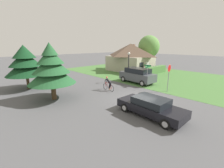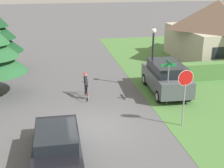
{
  "view_description": "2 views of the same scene",
  "coord_description": "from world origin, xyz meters",
  "px_view_note": "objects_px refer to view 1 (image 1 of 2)",
  "views": [
    {
      "loc": [
        -10.43,
        -7.6,
        4.82
      ],
      "look_at": [
        -1.34,
        2.0,
        1.37
      ],
      "focal_mm": 24.0,
      "sensor_mm": 36.0,
      "label": 1
    },
    {
      "loc": [
        -1.72,
        -13.62,
        7.14
      ],
      "look_at": [
        1.04,
        0.67,
        1.99
      ],
      "focal_mm": 50.0,
      "sensor_mm": 36.0,
      "label": 2
    }
  ],
  "objects_px": {
    "conifer_tall_far": "(25,62)",
    "sedan_left_lane": "(151,106)",
    "cottage_house": "(130,57)",
    "street_lamp": "(129,62)",
    "stop_sign": "(169,72)",
    "street_name_sign": "(147,72)",
    "conifer_tall_near": "(51,68)",
    "cyclist": "(108,84)",
    "parked_suv_right": "(137,75)",
    "deciduous_tree_right": "(149,47)"
  },
  "relations": [
    {
      "from": "stop_sign",
      "to": "deciduous_tree_right",
      "type": "xyz_separation_m",
      "value": [
        12.81,
        10.96,
        2.4
      ]
    },
    {
      "from": "cottage_house",
      "to": "cyclist",
      "type": "xyz_separation_m",
      "value": [
        -12.03,
        -6.99,
        -1.92
      ]
    },
    {
      "from": "sedan_left_lane",
      "to": "cyclist",
      "type": "distance_m",
      "value": 6.77
    },
    {
      "from": "stop_sign",
      "to": "conifer_tall_near",
      "type": "relative_size",
      "value": 0.57
    },
    {
      "from": "street_lamp",
      "to": "deciduous_tree_right",
      "type": "bearing_deg",
      "value": 22.86
    },
    {
      "from": "cottage_house",
      "to": "street_lamp",
      "type": "relative_size",
      "value": 2.06
    },
    {
      "from": "sedan_left_lane",
      "to": "conifer_tall_near",
      "type": "bearing_deg",
      "value": 24.87
    },
    {
      "from": "cyclist",
      "to": "conifer_tall_far",
      "type": "distance_m",
      "value": 9.4
    },
    {
      "from": "parked_suv_right",
      "to": "stop_sign",
      "type": "xyz_separation_m",
      "value": [
        -0.8,
        -4.6,
        1.07
      ]
    },
    {
      "from": "cottage_house",
      "to": "conifer_tall_near",
      "type": "relative_size",
      "value": 1.63
    },
    {
      "from": "cottage_house",
      "to": "parked_suv_right",
      "type": "relative_size",
      "value": 1.72
    },
    {
      "from": "stop_sign",
      "to": "conifer_tall_near",
      "type": "height_order",
      "value": "conifer_tall_near"
    },
    {
      "from": "parked_suv_right",
      "to": "street_lamp",
      "type": "height_order",
      "value": "street_lamp"
    },
    {
      "from": "stop_sign",
      "to": "street_lamp",
      "type": "relative_size",
      "value": 0.72
    },
    {
      "from": "cyclist",
      "to": "deciduous_tree_right",
      "type": "xyz_separation_m",
      "value": [
        17.08,
        6.32,
        3.75
      ]
    },
    {
      "from": "street_lamp",
      "to": "street_name_sign",
      "type": "bearing_deg",
      "value": -90.18
    },
    {
      "from": "street_lamp",
      "to": "conifer_tall_near",
      "type": "bearing_deg",
      "value": 177.64
    },
    {
      "from": "sedan_left_lane",
      "to": "stop_sign",
      "type": "height_order",
      "value": "stop_sign"
    },
    {
      "from": "cottage_house",
      "to": "cyclist",
      "type": "distance_m",
      "value": 14.05
    },
    {
      "from": "stop_sign",
      "to": "street_name_sign",
      "type": "xyz_separation_m",
      "value": [
        0.2,
        2.72,
        -0.28
      ]
    },
    {
      "from": "conifer_tall_far",
      "to": "sedan_left_lane",
      "type": "bearing_deg",
      "value": -72.31
    },
    {
      "from": "stop_sign",
      "to": "parked_suv_right",
      "type": "bearing_deg",
      "value": -103.28
    },
    {
      "from": "cyclist",
      "to": "deciduous_tree_right",
      "type": "bearing_deg",
      "value": -68.6
    },
    {
      "from": "stop_sign",
      "to": "sedan_left_lane",
      "type": "bearing_deg",
      "value": 13.29
    },
    {
      "from": "stop_sign",
      "to": "street_name_sign",
      "type": "distance_m",
      "value": 2.74
    },
    {
      "from": "parked_suv_right",
      "to": "street_lamp",
      "type": "relative_size",
      "value": 1.2
    },
    {
      "from": "parked_suv_right",
      "to": "stop_sign",
      "type": "distance_m",
      "value": 4.79
    },
    {
      "from": "street_name_sign",
      "to": "street_lamp",
      "type": "bearing_deg",
      "value": 89.82
    },
    {
      "from": "sedan_left_lane",
      "to": "street_name_sign",
      "type": "relative_size",
      "value": 1.84
    },
    {
      "from": "cottage_house",
      "to": "sedan_left_lane",
      "type": "relative_size",
      "value": 1.73
    },
    {
      "from": "cottage_house",
      "to": "street_lamp",
      "type": "distance_m",
      "value": 9.64
    },
    {
      "from": "cottage_house",
      "to": "deciduous_tree_right",
      "type": "distance_m",
      "value": 5.41
    },
    {
      "from": "cottage_house",
      "to": "conifer_tall_far",
      "type": "distance_m",
      "value": 18.17
    },
    {
      "from": "cottage_house",
      "to": "stop_sign",
      "type": "distance_m",
      "value": 14.0
    },
    {
      "from": "deciduous_tree_right",
      "to": "parked_suv_right",
      "type": "bearing_deg",
      "value": -152.12
    },
    {
      "from": "sedan_left_lane",
      "to": "parked_suv_right",
      "type": "xyz_separation_m",
      "value": [
        6.97,
        6.46,
        0.33
      ]
    },
    {
      "from": "stop_sign",
      "to": "conifer_tall_far",
      "type": "height_order",
      "value": "conifer_tall_far"
    },
    {
      "from": "street_lamp",
      "to": "stop_sign",
      "type": "bearing_deg",
      "value": -92.12
    },
    {
      "from": "sedan_left_lane",
      "to": "stop_sign",
      "type": "bearing_deg",
      "value": -72.47
    },
    {
      "from": "street_name_sign",
      "to": "conifer_tall_near",
      "type": "xyz_separation_m",
      "value": [
        -9.9,
        3.33,
        1.07
      ]
    },
    {
      "from": "street_lamp",
      "to": "conifer_tall_far",
      "type": "bearing_deg",
      "value": 151.5
    },
    {
      "from": "deciduous_tree_right",
      "to": "sedan_left_lane",
      "type": "bearing_deg",
      "value": -145.98
    },
    {
      "from": "cottage_house",
      "to": "street_name_sign",
      "type": "bearing_deg",
      "value": -132.56
    },
    {
      "from": "cottage_house",
      "to": "street_name_sign",
      "type": "xyz_separation_m",
      "value": [
        -7.57,
        -8.91,
        -0.84
      ]
    },
    {
      "from": "parked_suv_right",
      "to": "deciduous_tree_right",
      "type": "bearing_deg",
      "value": -59.62
    },
    {
      "from": "street_name_sign",
      "to": "deciduous_tree_right",
      "type": "bearing_deg",
      "value": 33.14
    },
    {
      "from": "parked_suv_right",
      "to": "conifer_tall_far",
      "type": "bearing_deg",
      "value": 61.22
    },
    {
      "from": "cottage_house",
      "to": "stop_sign",
      "type": "xyz_separation_m",
      "value": [
        -7.77,
        -11.63,
        -0.57
      ]
    },
    {
      "from": "cottage_house",
      "to": "sedan_left_lane",
      "type": "distance_m",
      "value": 19.49
    },
    {
      "from": "street_name_sign",
      "to": "conifer_tall_near",
      "type": "distance_m",
      "value": 10.5
    }
  ]
}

